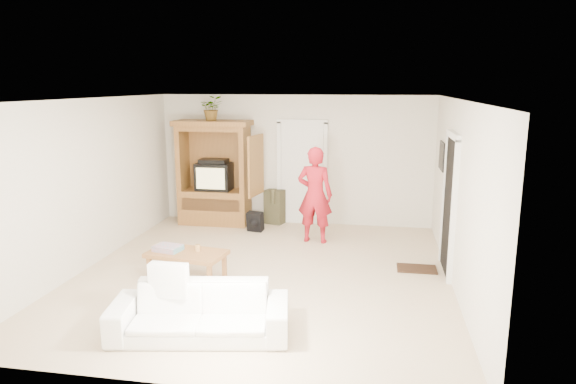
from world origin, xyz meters
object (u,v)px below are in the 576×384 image
at_px(sofa, 200,312).
at_px(man, 315,195).
at_px(armoire, 216,180).
at_px(coffee_table, 187,255).

bearing_deg(sofa, man, 67.72).
height_order(armoire, coffee_table, armoire).
bearing_deg(man, coffee_table, 58.46).
distance_m(man, coffee_table, 2.72).
relative_size(armoire, man, 1.21).
height_order(man, coffee_table, man).
distance_m(armoire, man, 2.33).
relative_size(man, sofa, 0.87).
relative_size(armoire, coffee_table, 1.75).
distance_m(armoire, sofa, 4.89).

